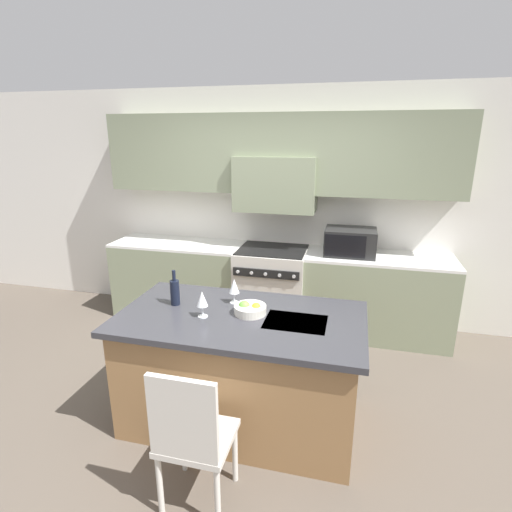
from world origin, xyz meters
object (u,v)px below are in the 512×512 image
Objects in this scene: fruit_bowl at (250,309)px; island_chair at (192,434)px; range_stove at (272,287)px; microwave at (350,242)px; wine_glass_near at (202,300)px; wine_glass_far at (235,287)px; wine_bottle at (175,292)px.

island_chair is at bearing -97.04° from fruit_bowl.
range_stove is 1.74× the size of microwave.
wine_glass_near reaches higher than fruit_bowl.
island_chair reaches higher than range_stove.
microwave is 2.69× the size of wine_glass_far.
wine_glass_far is (0.44, 0.14, 0.03)m from wine_bottle.
fruit_bowl reaches higher than island_chair.
range_stove is at bearing 95.93° from fruit_bowl.
fruit_bowl is (0.61, -0.02, -0.07)m from wine_bottle.
range_stove is 1.76m from wine_bottle.
microwave is at bearing 60.35° from wine_glass_far.
wine_glass_near is (-0.15, -1.77, 0.57)m from range_stove.
range_stove is 4.67× the size of wine_glass_near.
range_stove is at bearing 91.35° from island_chair.
wine_glass_near reaches higher than island_chair.
island_chair is at bearing -74.43° from wine_glass_near.
fruit_bowl is at bearing -84.07° from range_stove.
microwave is 2.08m from wine_bottle.
microwave is at bearing 60.74° from wine_glass_near.
microwave is 1.90× the size of wine_bottle.
island_chair is 0.98m from fruit_bowl.
wine_glass_far is (-0.06, 1.05, 0.50)m from island_chair.
fruit_bowl is at bearing -1.73° from wine_bottle.
wine_bottle is (-1.29, -1.63, -0.06)m from microwave.
range_stove is 1.04m from microwave.
island_chair is 4.84× the size of wine_glass_near.
wine_bottle is at bearing -128.36° from microwave.
wine_glass_far is at bearing 17.76° from wine_bottle.
range_stove is at bearing -178.74° from microwave.
island_chair is 4.84× the size of wine_glass_far.
microwave is 2.05m from wine_glass_near.
wine_glass_near is (-0.21, 0.75, 0.50)m from island_chair.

